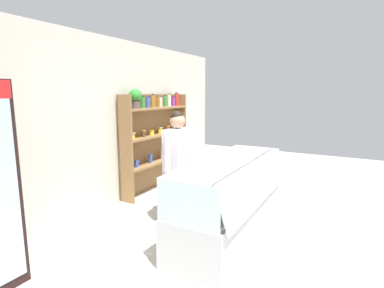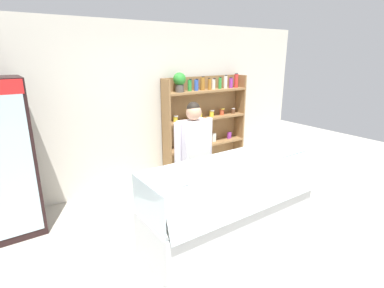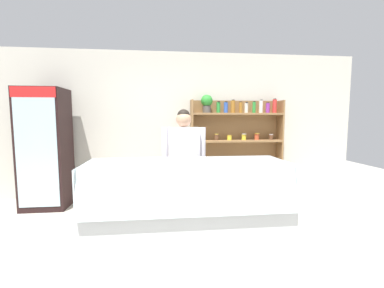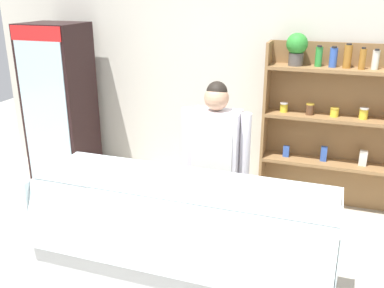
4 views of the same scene
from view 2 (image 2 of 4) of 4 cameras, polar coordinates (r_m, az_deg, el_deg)
name	(u,v)px [view 2 (image 2 of 4)]	position (r m, az deg, el deg)	size (l,w,h in m)	color
ground_plane	(242,239)	(3.93, 9.51, -17.50)	(12.00, 12.00, 0.00)	#B7B2A3
back_wall	(151,106)	(5.22, -7.81, 7.28)	(6.80, 0.10, 2.70)	beige
drinks_fridge	(2,160)	(4.25, -32.47, -2.66)	(0.68, 0.61, 1.95)	black
shelving_unit	(203,117)	(5.63, 2.11, 5.10)	(1.73, 0.29, 1.90)	olive
deli_display_case	(229,215)	(3.79, 7.11, -13.28)	(2.19, 0.79, 1.01)	silver
shop_clerk	(194,150)	(4.11, 0.37, -1.07)	(0.61, 0.25, 1.60)	#4C4233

